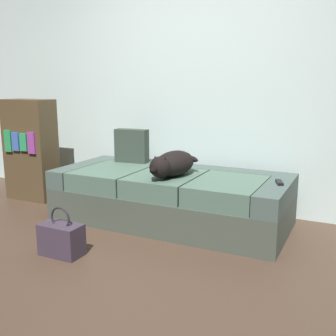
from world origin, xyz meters
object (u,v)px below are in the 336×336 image
at_px(couch, 170,197).
at_px(handbag, 61,239).
at_px(tv_remote, 279,182).
at_px(dog_dark, 172,164).
at_px(throw_pillow, 132,146).
at_px(bookshelf, 31,150).

xyz_separation_m(couch, handbag, (-0.41, -1.03, -0.11)).
xyz_separation_m(couch, tv_remote, (0.98, 0.00, 0.25)).
xyz_separation_m(tv_remote, handbag, (-1.38, -1.04, -0.36)).
height_order(dog_dark, throw_pillow, throw_pillow).
bearing_deg(tv_remote, throw_pillow, 150.50).
height_order(dog_dark, handbag, dog_dark).
distance_m(dog_dark, throw_pillow, 0.77).
height_order(couch, throw_pillow, throw_pillow).
xyz_separation_m(tv_remote, throw_pillow, (-1.55, 0.26, 0.16)).
xyz_separation_m(handbag, bookshelf, (-1.32, 1.06, 0.43)).
height_order(handbag, bookshelf, bookshelf).
relative_size(couch, dog_dark, 3.29).
distance_m(couch, tv_remote, 1.01).
relative_size(dog_dark, throw_pillow, 1.90).
bearing_deg(tv_remote, couch, 160.33).
bearing_deg(couch, bookshelf, 179.00).
distance_m(dog_dark, tv_remote, 0.91).
bearing_deg(bookshelf, dog_dark, -5.32).
height_order(couch, dog_dark, dog_dark).
bearing_deg(dog_dark, bookshelf, 174.68).
bearing_deg(handbag, throw_pillow, 97.10).
relative_size(couch, bookshelf, 1.94).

